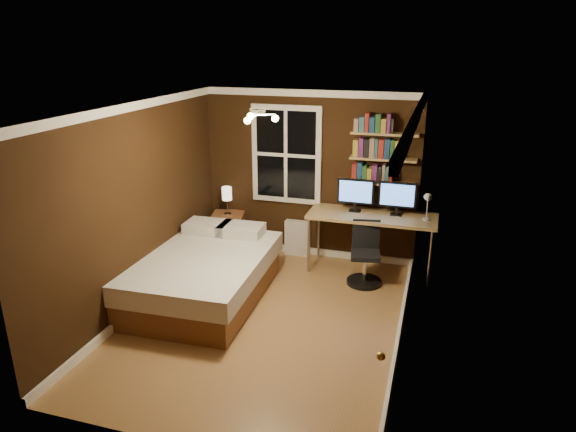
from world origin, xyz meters
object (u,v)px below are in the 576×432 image
(radiator, at_px, (297,238))
(desk_lamp, at_px, (427,206))
(monitor_left, at_px, (355,195))
(office_chair, at_px, (365,261))
(monitor_right, at_px, (397,199))
(bed, at_px, (203,274))
(desk, at_px, (372,219))
(bedside_lamp, at_px, (227,201))
(nightstand, at_px, (228,232))

(radiator, xyz_separation_m, desk_lamp, (1.89, -0.34, 0.79))
(monitor_left, relative_size, desk_lamp, 1.17)
(monitor_left, bearing_deg, radiator, 169.82)
(office_chair, bearing_deg, monitor_right, 46.89)
(office_chair, bearing_deg, bed, -161.90)
(desk, bearing_deg, bedside_lamp, 177.33)
(radiator, relative_size, desk_lamp, 1.25)
(bed, distance_m, desk, 2.46)
(radiator, distance_m, desk, 1.29)
(desk, distance_m, desk_lamp, 0.79)
(monitor_right, height_order, desk_lamp, monitor_right)
(monitor_right, distance_m, office_chair, 0.98)
(bed, distance_m, bedside_lamp, 1.63)
(bed, distance_m, monitor_left, 2.39)
(bedside_lamp, distance_m, office_chair, 2.34)
(bed, bearing_deg, bedside_lamp, 98.89)
(bed, distance_m, monitor_right, 2.83)
(bed, height_order, desk, desk)
(bed, xyz_separation_m, desk, (1.95, 1.42, 0.47))
(desk_lamp, bearing_deg, desk, 173.29)
(office_chair, bearing_deg, desk_lamp, 14.01)
(nightstand, distance_m, bedside_lamp, 0.52)
(monitor_right, bearing_deg, office_chair, -123.58)
(radiator, distance_m, office_chair, 1.32)
(monitor_left, distance_m, desk_lamp, 1.01)
(nightstand, relative_size, desk, 0.34)
(desk_lamp, relative_size, office_chair, 0.51)
(nightstand, bearing_deg, bed, -92.65)
(desk_lamp, bearing_deg, radiator, 169.91)
(nightstand, distance_m, desk_lamp, 3.07)
(bedside_lamp, xyz_separation_m, monitor_right, (2.55, -0.02, 0.26))
(nightstand, bearing_deg, office_chair, -26.43)
(nightstand, xyz_separation_m, desk, (2.24, -0.10, 0.49))
(bed, bearing_deg, desk_lamp, 24.67)
(bedside_lamp, xyz_separation_m, desk_lamp, (2.97, -0.19, 0.25))
(monitor_right, bearing_deg, bedside_lamp, 179.66)
(monitor_right, height_order, office_chair, monitor_right)
(bed, relative_size, radiator, 4.02)
(desk_lamp, distance_m, office_chair, 1.11)
(desk, bearing_deg, office_chair, -91.81)
(radiator, relative_size, monitor_right, 1.07)
(radiator, bearing_deg, desk, -12.19)
(desk, bearing_deg, radiator, 167.81)
(monitor_left, bearing_deg, bedside_lamp, 179.56)
(desk, relative_size, monitor_right, 3.47)
(radiator, bearing_deg, bedside_lamp, -172.29)
(bed, xyz_separation_m, office_chair, (1.93, 1.01, 0.00))
(bed, distance_m, office_chair, 2.18)
(bedside_lamp, bearing_deg, monitor_right, -0.34)
(bedside_lamp, relative_size, radiator, 0.79)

